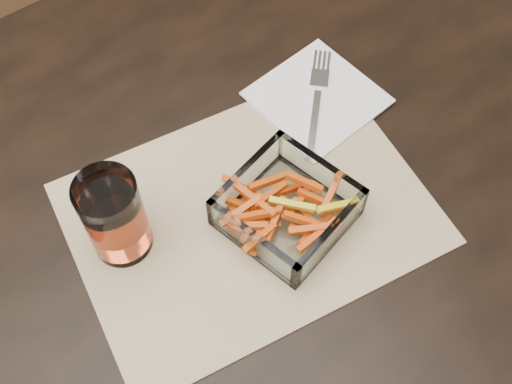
% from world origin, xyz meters
% --- Properties ---
extents(dining_table, '(1.60, 0.90, 0.75)m').
position_xyz_m(dining_table, '(0.00, 0.00, 0.66)').
color(dining_table, black).
rests_on(dining_table, ground).
extents(placemat, '(0.50, 0.40, 0.00)m').
position_xyz_m(placemat, '(0.14, -0.07, 0.75)').
color(placemat, tan).
rests_on(placemat, dining_table).
extents(glass_bowl, '(0.17, 0.17, 0.06)m').
position_xyz_m(glass_bowl, '(0.17, -0.11, 0.78)').
color(glass_bowl, white).
rests_on(glass_bowl, placemat).
extents(tumbler, '(0.07, 0.07, 0.13)m').
position_xyz_m(tumbler, '(-0.02, -0.01, 0.81)').
color(tumbler, white).
rests_on(tumbler, placemat).
extents(napkin, '(0.17, 0.17, 0.00)m').
position_xyz_m(napkin, '(0.33, 0.02, 0.76)').
color(napkin, white).
rests_on(napkin, placemat).
extents(fork, '(0.15, 0.15, 0.00)m').
position_xyz_m(fork, '(0.32, 0.02, 0.76)').
color(fork, silver).
rests_on(fork, napkin).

